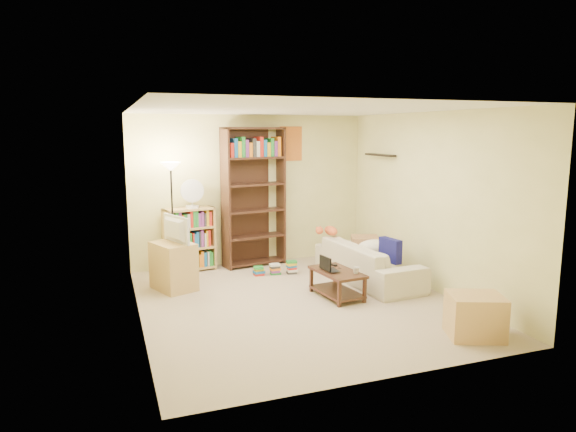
% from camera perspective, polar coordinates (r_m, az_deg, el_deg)
% --- Properties ---
extents(room, '(4.50, 4.54, 2.52)m').
position_cam_1_polar(room, '(6.53, 1.15, 4.05)').
color(room, tan).
rests_on(room, ground).
extents(sofa, '(2.09, 1.07, 0.58)m').
position_cam_1_polar(sofa, '(7.83, 8.85, -5.07)').
color(sofa, beige).
rests_on(sofa, ground).
extents(navy_pillow, '(0.18, 0.39, 0.34)m').
position_cam_1_polar(navy_pillow, '(7.48, 11.29, -3.76)').
color(navy_pillow, navy).
rests_on(navy_pillow, sofa).
extents(cream_blanket, '(0.53, 0.38, 0.23)m').
position_cam_1_polar(cream_blanket, '(7.90, 9.57, -3.43)').
color(cream_blanket, white).
rests_on(cream_blanket, sofa).
extents(tabby_cat, '(0.46, 0.19, 0.16)m').
position_cam_1_polar(tabby_cat, '(8.26, 4.56, -1.63)').
color(tabby_cat, orange).
rests_on(tabby_cat, sofa).
extents(coffee_table, '(0.56, 0.88, 0.37)m').
position_cam_1_polar(coffee_table, '(7.04, 5.48, -7.16)').
color(coffee_table, '#45231A').
rests_on(coffee_table, ground).
extents(laptop, '(0.41, 0.32, 0.03)m').
position_cam_1_polar(laptop, '(7.02, 5.00, -5.90)').
color(laptop, black).
rests_on(laptop, coffee_table).
extents(laptop_screen, '(0.04, 0.28, 0.18)m').
position_cam_1_polar(laptop_screen, '(6.94, 4.17, -5.26)').
color(laptop_screen, white).
rests_on(laptop_screen, laptop).
extents(mug, '(0.14, 0.14, 0.09)m').
position_cam_1_polar(mug, '(6.88, 7.56, -6.01)').
color(mug, silver).
rests_on(mug, coffee_table).
extents(tv_remote, '(0.10, 0.15, 0.02)m').
position_cam_1_polar(tv_remote, '(7.28, 4.95, -5.40)').
color(tv_remote, black).
rests_on(tv_remote, coffee_table).
extents(tv_stand, '(0.65, 0.75, 0.68)m').
position_cam_1_polar(tv_stand, '(7.49, -12.61, -5.46)').
color(tv_stand, tan).
rests_on(tv_stand, ground).
extents(television, '(0.72, 0.54, 0.38)m').
position_cam_1_polar(television, '(7.38, -12.76, -1.47)').
color(television, black).
rests_on(television, tv_stand).
extents(tall_bookshelf, '(1.07, 0.50, 2.30)m').
position_cam_1_polar(tall_bookshelf, '(8.50, -3.83, 2.50)').
color(tall_bookshelf, '#3D2417').
rests_on(tall_bookshelf, ground).
extents(short_bookshelf, '(0.84, 0.46, 1.03)m').
position_cam_1_polar(short_bookshelf, '(8.39, -10.89, -2.59)').
color(short_bookshelf, tan).
rests_on(short_bookshelf, ground).
extents(desk_fan, '(0.36, 0.21, 0.46)m').
position_cam_1_polar(desk_fan, '(8.23, -10.61, 2.46)').
color(desk_fan, silver).
rests_on(desk_fan, short_bookshelf).
extents(floor_lamp, '(0.30, 0.30, 1.78)m').
position_cam_1_polar(floor_lamp, '(7.83, -12.84, 3.22)').
color(floor_lamp, black).
rests_on(floor_lamp, ground).
extents(side_table, '(0.57, 0.57, 0.50)m').
position_cam_1_polar(side_table, '(8.70, 8.48, -3.88)').
color(side_table, tan).
rests_on(side_table, ground).
extents(end_cabinet, '(0.70, 0.65, 0.47)m').
position_cam_1_polar(end_cabinet, '(6.07, 20.06, -10.39)').
color(end_cabinet, tan).
rests_on(end_cabinet, ground).
extents(book_stacks, '(0.69, 0.21, 0.21)m').
position_cam_1_polar(book_stacks, '(8.12, -1.20, -5.89)').
color(book_stacks, red).
rests_on(book_stacks, ground).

